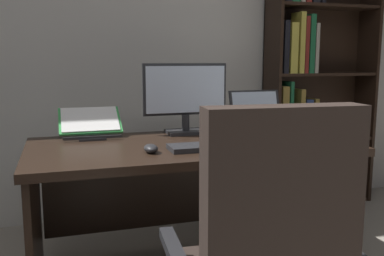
{
  "coord_description": "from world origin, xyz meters",
  "views": [
    {
      "loc": [
        -0.57,
        -0.75,
        1.14
      ],
      "look_at": [
        0.06,
        1.29,
        0.8
      ],
      "focal_mm": 40.17,
      "sensor_mm": 36.0,
      "label": 1
    }
  ],
  "objects_px": {
    "keyboard": "(212,146)",
    "notepad": "(241,139)",
    "reading_stand_with_book": "(90,123)",
    "laptop": "(262,121)",
    "computer_mouse": "(151,148)",
    "pen": "(244,137)",
    "monitor": "(185,98)",
    "desk": "(186,175)",
    "open_binder": "(301,143)",
    "bookshelf": "(308,77)"
  },
  "relations": [
    {
      "from": "reading_stand_with_book",
      "to": "monitor",
      "type": "bearing_deg",
      "value": -7.18
    },
    {
      "from": "monitor",
      "to": "pen",
      "type": "relative_size",
      "value": 3.53
    },
    {
      "from": "desk",
      "to": "notepad",
      "type": "height_order",
      "value": "notepad"
    },
    {
      "from": "bookshelf",
      "to": "pen",
      "type": "height_order",
      "value": "bookshelf"
    },
    {
      "from": "laptop",
      "to": "pen",
      "type": "relative_size",
      "value": 2.44
    },
    {
      "from": "keyboard",
      "to": "pen",
      "type": "relative_size",
      "value": 3.0
    },
    {
      "from": "bookshelf",
      "to": "open_binder",
      "type": "distance_m",
      "value": 1.3
    },
    {
      "from": "desk",
      "to": "keyboard",
      "type": "bearing_deg",
      "value": -77.49
    },
    {
      "from": "monitor",
      "to": "computer_mouse",
      "type": "distance_m",
      "value": 0.57
    },
    {
      "from": "desk",
      "to": "monitor",
      "type": "height_order",
      "value": "monitor"
    },
    {
      "from": "laptop",
      "to": "computer_mouse",
      "type": "height_order",
      "value": "laptop"
    },
    {
      "from": "desk",
      "to": "open_binder",
      "type": "distance_m",
      "value": 0.63
    },
    {
      "from": "open_binder",
      "to": "keyboard",
      "type": "bearing_deg",
      "value": -171.45
    },
    {
      "from": "desk",
      "to": "monitor",
      "type": "bearing_deg",
      "value": 74.45
    },
    {
      "from": "monitor",
      "to": "laptop",
      "type": "relative_size",
      "value": 1.45
    },
    {
      "from": "laptop",
      "to": "desk",
      "type": "bearing_deg",
      "value": -159.43
    },
    {
      "from": "monitor",
      "to": "open_binder",
      "type": "distance_m",
      "value": 0.71
    },
    {
      "from": "open_binder",
      "to": "notepad",
      "type": "bearing_deg",
      "value": 150.01
    },
    {
      "from": "monitor",
      "to": "reading_stand_with_book",
      "type": "distance_m",
      "value": 0.55
    },
    {
      "from": "bookshelf",
      "to": "computer_mouse",
      "type": "relative_size",
      "value": 19.81
    },
    {
      "from": "desk",
      "to": "pen",
      "type": "xyz_separation_m",
      "value": [
        0.31,
        -0.07,
        0.2
      ]
    },
    {
      "from": "notepad",
      "to": "pen",
      "type": "distance_m",
      "value": 0.02
    },
    {
      "from": "computer_mouse",
      "to": "open_binder",
      "type": "bearing_deg",
      "value": -3.76
    },
    {
      "from": "reading_stand_with_book",
      "to": "pen",
      "type": "bearing_deg",
      "value": -23.6
    },
    {
      "from": "reading_stand_with_book",
      "to": "notepad",
      "type": "xyz_separation_m",
      "value": [
        0.76,
        -0.34,
        -0.07
      ]
    },
    {
      "from": "laptop",
      "to": "pen",
      "type": "xyz_separation_m",
      "value": [
        -0.24,
        -0.28,
        -0.04
      ]
    },
    {
      "from": "desk",
      "to": "computer_mouse",
      "type": "distance_m",
      "value": 0.41
    },
    {
      "from": "desk",
      "to": "notepad",
      "type": "xyz_separation_m",
      "value": [
        0.29,
        -0.07,
        0.2
      ]
    },
    {
      "from": "computer_mouse",
      "to": "open_binder",
      "type": "xyz_separation_m",
      "value": [
        0.76,
        -0.05,
        -0.01
      ]
    },
    {
      "from": "reading_stand_with_book",
      "to": "notepad",
      "type": "distance_m",
      "value": 0.84
    },
    {
      "from": "keyboard",
      "to": "open_binder",
      "type": "height_order",
      "value": "same"
    },
    {
      "from": "desk",
      "to": "computer_mouse",
      "type": "relative_size",
      "value": 15.67
    },
    {
      "from": "desk",
      "to": "computer_mouse",
      "type": "bearing_deg",
      "value": -134.03
    },
    {
      "from": "bookshelf",
      "to": "notepad",
      "type": "relative_size",
      "value": 9.81
    },
    {
      "from": "computer_mouse",
      "to": "pen",
      "type": "distance_m",
      "value": 0.58
    },
    {
      "from": "open_binder",
      "to": "pen",
      "type": "relative_size",
      "value": 3.99
    },
    {
      "from": "laptop",
      "to": "computer_mouse",
      "type": "bearing_deg",
      "value": -149.98
    },
    {
      "from": "computer_mouse",
      "to": "pen",
      "type": "xyz_separation_m",
      "value": [
        0.55,
        0.18,
        -0.01
      ]
    },
    {
      "from": "keyboard",
      "to": "notepad",
      "type": "relative_size",
      "value": 2.0
    },
    {
      "from": "monitor",
      "to": "notepad",
      "type": "height_order",
      "value": "monitor"
    },
    {
      "from": "monitor",
      "to": "keyboard",
      "type": "distance_m",
      "value": 0.49
    },
    {
      "from": "monitor",
      "to": "notepad",
      "type": "distance_m",
      "value": 0.41
    },
    {
      "from": "notepad",
      "to": "keyboard",
      "type": "bearing_deg",
      "value": -142.23
    },
    {
      "from": "keyboard",
      "to": "reading_stand_with_book",
      "type": "distance_m",
      "value": 0.75
    },
    {
      "from": "keyboard",
      "to": "computer_mouse",
      "type": "height_order",
      "value": "computer_mouse"
    },
    {
      "from": "laptop",
      "to": "reading_stand_with_book",
      "type": "distance_m",
      "value": 1.03
    },
    {
      "from": "keyboard",
      "to": "desk",
      "type": "bearing_deg",
      "value": 102.51
    },
    {
      "from": "laptop",
      "to": "open_binder",
      "type": "distance_m",
      "value": 0.51
    },
    {
      "from": "pen",
      "to": "notepad",
      "type": "bearing_deg",
      "value": 180.0
    },
    {
      "from": "desk",
      "to": "notepad",
      "type": "bearing_deg",
      "value": -14.53
    }
  ]
}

